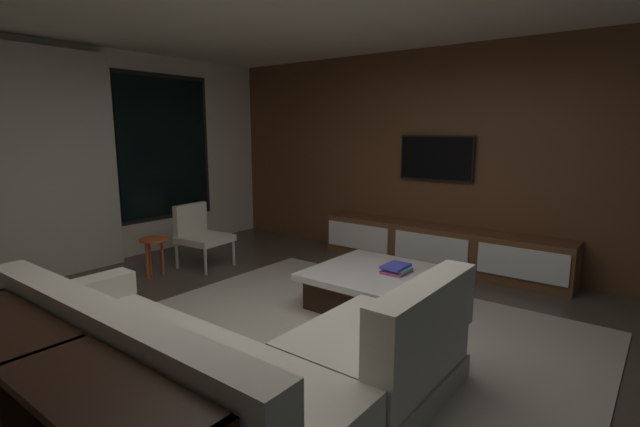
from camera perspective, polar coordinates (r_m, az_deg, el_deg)
name	(u,v)px	position (r m, az deg, el deg)	size (l,w,h in m)	color
floor	(301,353)	(3.71, -2.41, -16.85)	(9.20, 9.20, 0.00)	#473D33
back_wall_with_window	(62,160)	(6.27, -29.28, 5.79)	(6.60, 0.30, 2.70)	beige
media_wall	(459,158)	(5.99, 16.80, 6.57)	(0.12, 7.80, 2.70)	brown
area_rug	(338,339)	(3.90, 2.19, -15.32)	(3.20, 3.80, 0.01)	#ADA391
sectional_couch	(225,369)	(2.95, -11.64, -18.37)	(1.98, 2.50, 0.82)	#B1A997
coffee_table	(375,288)	(4.55, 6.88, -9.11)	(1.16, 1.16, 0.36)	black
book_stack_on_coffee_table	(396,269)	(4.45, 9.45, -6.78)	(0.28, 0.23, 0.07)	#A34A70
accent_chair_near_window	(200,232)	(5.95, -14.68, -2.26)	(0.59, 0.61, 0.78)	#B2ADA0
side_stool	(154,245)	(5.69, -19.91, -3.75)	(0.32, 0.32, 0.46)	#BF4C1E
media_console	(441,248)	(5.91, 14.78, -4.18)	(0.46, 3.10, 0.52)	brown
mounted_tv	(436,158)	(5.98, 14.18, 6.69)	(0.05, 0.96, 0.56)	black
console_table_behind_couch	(50,418)	(2.59, -30.42, -20.98)	(0.40, 2.10, 0.74)	black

